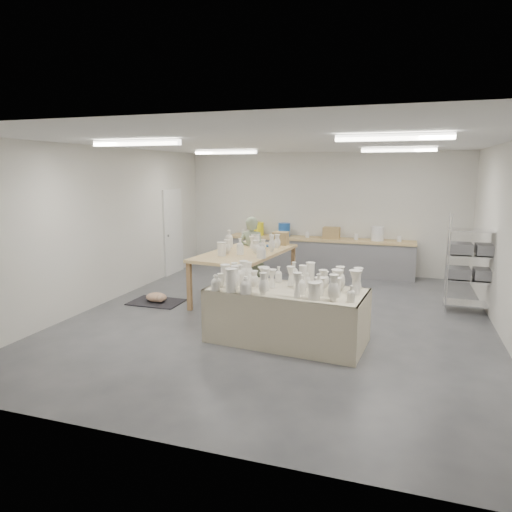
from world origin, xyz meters
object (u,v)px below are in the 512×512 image
(work_table, at_px, (250,251))
(red_stool, at_px, (256,273))
(potter, at_px, (252,253))
(drying_table, at_px, (287,312))

(work_table, distance_m, red_stool, 1.12)
(potter, xyz_separation_m, red_stool, (0.00, 0.27, -0.51))
(work_table, distance_m, potter, 0.66)
(red_stool, bearing_deg, potter, -90.00)
(work_table, relative_size, potter, 1.69)
(drying_table, xyz_separation_m, potter, (-1.50, 2.81, 0.33))
(drying_table, xyz_separation_m, work_table, (-1.33, 2.19, 0.49))
(work_table, bearing_deg, drying_table, -51.94)
(drying_table, height_order, potter, potter)
(work_table, relative_size, red_stool, 7.42)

